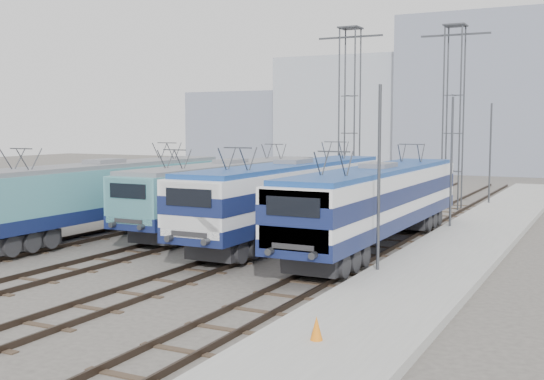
{
  "coord_description": "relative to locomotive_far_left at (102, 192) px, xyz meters",
  "views": [
    {
      "loc": [
        16.22,
        -21.55,
        5.56
      ],
      "look_at": [
        1.74,
        7.0,
        2.49
      ],
      "focal_mm": 45.0,
      "sensor_mm": 36.0,
      "label": 1
    }
  ],
  "objects": [
    {
      "name": "ground",
      "position": [
        6.75,
        -4.9,
        -2.22
      ],
      "size": [
        160.0,
        160.0,
        0.0
      ],
      "primitive_type": "plane",
      "color": "#514C47"
    },
    {
      "name": "platform",
      "position": [
        16.95,
        3.1,
        -2.07
      ],
      "size": [
        4.0,
        70.0,
        0.3
      ],
      "primitive_type": "cube",
      "color": "#9E9E99",
      "rests_on": "ground"
    },
    {
      "name": "locomotive_far_left",
      "position": [
        0.0,
        0.0,
        0.0
      ],
      "size": [
        2.82,
        17.83,
        3.35
      ],
      "color": "#131D4B",
      "rests_on": "ground"
    },
    {
      "name": "locomotive_center_left",
      "position": [
        4.5,
        4.85,
        -0.07
      ],
      "size": [
        2.73,
        17.25,
        3.25
      ],
      "color": "#131D4B",
      "rests_on": "ground"
    },
    {
      "name": "locomotive_center_right",
      "position": [
        9.0,
        3.23,
        0.1
      ],
      "size": [
        2.87,
        18.18,
        3.42
      ],
      "color": "#131D4B",
      "rests_on": "ground"
    },
    {
      "name": "locomotive_far_right",
      "position": [
        13.5,
        2.55,
        0.07
      ],
      "size": [
        2.84,
        17.95,
        3.37
      ],
      "color": "#131D4B",
      "rests_on": "ground"
    },
    {
      "name": "catenary_tower_west",
      "position": [
        6.75,
        17.1,
        4.42
      ],
      "size": [
        4.5,
        1.2,
        12.0
      ],
      "color": "#3F4247",
      "rests_on": "ground"
    },
    {
      "name": "catenary_tower_east",
      "position": [
        13.25,
        19.1,
        4.42
      ],
      "size": [
        4.5,
        1.2,
        12.0
      ],
      "color": "#3F4247",
      "rests_on": "ground"
    },
    {
      "name": "mast_front",
      "position": [
        15.35,
        -2.9,
        1.28
      ],
      "size": [
        0.12,
        0.12,
        7.0
      ],
      "primitive_type": "cylinder",
      "color": "#3F4247",
      "rests_on": "ground"
    },
    {
      "name": "mast_mid",
      "position": [
        15.35,
        9.1,
        1.28
      ],
      "size": [
        0.12,
        0.12,
        7.0
      ],
      "primitive_type": "cylinder",
      "color": "#3F4247",
      "rests_on": "ground"
    },
    {
      "name": "mast_rear",
      "position": [
        15.35,
        21.1,
        1.28
      ],
      "size": [
        0.12,
        0.12,
        7.0
      ],
      "primitive_type": "cylinder",
      "color": "#3F4247",
      "rests_on": "ground"
    },
    {
      "name": "safety_cone",
      "position": [
        16.58,
        -11.45,
        -1.62
      ],
      "size": [
        0.31,
        0.31,
        0.6
      ],
      "primitive_type": "cone",
      "color": "orange",
      "rests_on": "platform"
    },
    {
      "name": "building_west",
      "position": [
        -7.25,
        57.1,
        4.78
      ],
      "size": [
        18.0,
        12.0,
        14.0
      ],
      "primitive_type": "cube",
      "color": "#9FA6B3",
      "rests_on": "ground"
    },
    {
      "name": "building_center",
      "position": [
        10.75,
        57.1,
        6.78
      ],
      "size": [
        22.0,
        14.0,
        18.0
      ],
      "primitive_type": "cube",
      "color": "gray",
      "rests_on": "ground"
    },
    {
      "name": "building_far_west",
      "position": [
        -23.25,
        57.1,
        2.78
      ],
      "size": [
        14.0,
        10.0,
        10.0
      ],
      "primitive_type": "cube",
      "color": "gray",
      "rests_on": "ground"
    }
  ]
}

